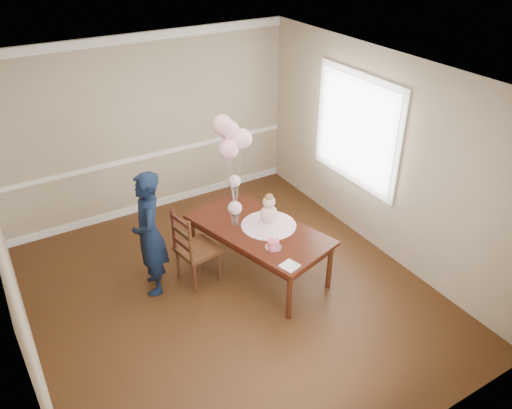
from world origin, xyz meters
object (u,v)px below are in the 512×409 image
dining_table_top (259,229)px  birthday_cake (273,244)px  woman (149,234)px  dining_chair_seat (198,250)px

dining_table_top → birthday_cake: birthday_cake is taller
birthday_cake → woman: size_ratio=0.09×
dining_table_top → woman: size_ratio=1.14×
woman → birthday_cake: bearing=70.7°
dining_table_top → birthday_cake: 0.46m
dining_table_top → dining_chair_seat: size_ratio=4.02×
dining_table_top → birthday_cake: size_ratio=13.33×
dining_table_top → dining_chair_seat: bearing=144.9°
dining_table_top → woman: bearing=146.9°
dining_table_top → birthday_cake: bearing=-114.0°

